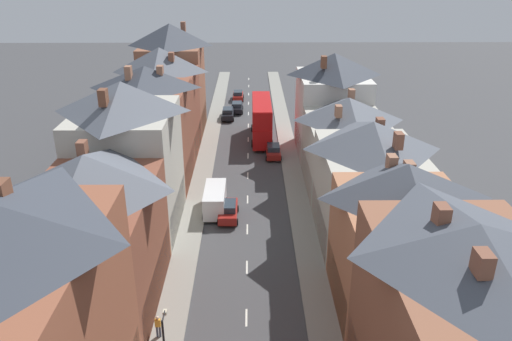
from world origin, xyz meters
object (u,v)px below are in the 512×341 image
object	(u,v)px
car_parked_left_b	(237,107)
car_mid_black	(273,151)
double_decker_bus_lead	(262,119)
delivery_van	(215,199)
car_near_silver	(238,95)
car_parked_right_a	(228,210)
car_near_blue	(228,113)
pedestrian_near_right	(158,325)

from	to	relation	value
car_parked_left_b	car_mid_black	bearing A→B (deg)	-75.83
double_decker_bus_lead	car_mid_black	size ratio (longest dim) A/B	2.64
car_mid_black	car_parked_left_b	size ratio (longest dim) A/B	0.92
double_decker_bus_lead	delivery_van	world-z (taller)	double_decker_bus_lead
car_near_silver	car_parked_left_b	size ratio (longest dim) A/B	0.95
car_parked_left_b	car_parked_right_a	bearing A→B (deg)	-90.00
car_near_silver	double_decker_bus_lead	bearing A→B (deg)	-79.82
car_near_blue	car_parked_left_b	xyz separation A→B (m)	(1.30, 3.60, -0.04)
double_decker_bus_lead	car_near_blue	distance (m)	10.68
double_decker_bus_lead	car_parked_right_a	size ratio (longest dim) A/B	2.56
double_decker_bus_lead	car_near_silver	bearing A→B (deg)	100.18
car_parked_right_a	car_mid_black	xyz separation A→B (m)	(4.90, 15.49, -0.03)
car_near_blue	car_mid_black	distance (m)	16.98
car_near_silver	car_parked_right_a	distance (m)	42.01
double_decker_bus_lead	car_mid_black	distance (m)	6.94
car_near_silver	delivery_van	size ratio (longest dim) A/B	0.81
car_near_silver	delivery_van	distance (m)	40.69
car_parked_left_b	delivery_van	distance (m)	33.58
car_near_silver	delivery_van	bearing A→B (deg)	-91.83
car_near_silver	car_parked_left_b	xyz separation A→B (m)	(-0.00, -7.11, -0.00)
car_near_silver	car_near_blue	bearing A→B (deg)	-96.92
pedestrian_near_right	car_near_silver	bearing A→B (deg)	86.23
car_parked_left_b	pedestrian_near_right	xyz separation A→B (m)	(-3.82, -50.89, 0.23)
car_near_blue	car_mid_black	bearing A→B (deg)	-68.59
car_parked_right_a	car_parked_left_b	distance (m)	34.90
car_near_silver	car_parked_left_b	distance (m)	7.11
car_mid_black	pedestrian_near_right	distance (m)	32.67
car_parked_right_a	pedestrian_near_right	distance (m)	16.45
double_decker_bus_lead	car_parked_right_a	world-z (taller)	double_decker_bus_lead
car_near_blue	car_mid_black	xyz separation A→B (m)	(6.20, -15.81, -0.02)
car_near_silver	car_parked_left_b	bearing A→B (deg)	-90.00
double_decker_bus_lead	car_near_silver	distance (m)	20.42
car_near_blue	car_near_silver	world-z (taller)	car_near_blue
car_mid_black	delivery_van	xyz separation A→B (m)	(-6.20, -14.14, 0.52)
car_near_blue	car_parked_left_b	world-z (taller)	car_near_blue
car_mid_black	delivery_van	world-z (taller)	delivery_van
car_near_blue	car_mid_black	size ratio (longest dim) A/B	1.10
double_decker_bus_lead	car_mid_black	xyz separation A→B (m)	(1.31, -6.52, -1.99)
car_near_blue	car_near_silver	size ratio (longest dim) A/B	1.07
car_near_blue	car_parked_left_b	distance (m)	3.83
car_mid_black	pedestrian_near_right	world-z (taller)	pedestrian_near_right
car_near_blue	car_near_silver	distance (m)	10.79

